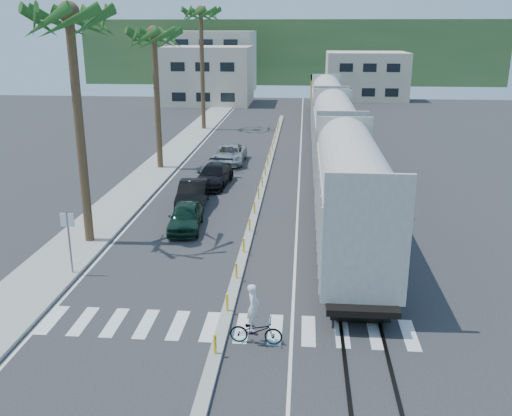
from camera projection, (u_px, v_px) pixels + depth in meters
The scene contains 16 objects.
ground at pixel (231, 302), 22.78m from camera, with size 140.00×140.00×0.00m, color #28282B.
sidewalk at pixel (167, 159), 47.18m from camera, with size 3.00×90.00×0.15m, color gray.
rails at pixel (329, 155), 48.96m from camera, with size 1.56×100.00×0.06m.
median at pixel (265, 176), 41.71m from camera, with size 0.45×60.00×0.85m.
crosswalk at pixel (224, 327), 20.87m from camera, with size 14.00×2.20×0.01m, color silver.
lane_markings at pixel (243, 162), 46.70m from camera, with size 9.42×90.00×0.01m.
freight_train at pixel (332, 127), 45.63m from camera, with size 3.00×60.94×5.85m.
palm_trees at pixel (158, 23), 41.73m from camera, with size 3.50×37.20×13.75m.
street_sign at pixel (69, 234), 24.67m from camera, with size 0.60×0.08×3.00m.
buildings at pixel (247, 68), 90.04m from camera, with size 38.00×27.00×10.00m.
hillside at pixel (292, 51), 115.96m from camera, with size 80.00×20.00×12.00m, color #385628.
car_lead at pixel (185, 217), 30.81m from camera, with size 2.02×4.30×1.42m, color black.
car_second at pixel (193, 194), 34.87m from camera, with size 1.93×4.79×1.55m, color black.
car_third at pixel (214, 175), 39.44m from camera, with size 2.44×5.17×1.46m, color black.
car_rear at pixel (230, 154), 46.06m from camera, with size 2.43×5.22×1.45m, color #B2B5B7.
cyclist at pixel (255, 325), 19.63m from camera, with size 0.84×1.90×2.22m.
Camera 1 is at (2.75, -20.41, 10.47)m, focal length 40.00 mm.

